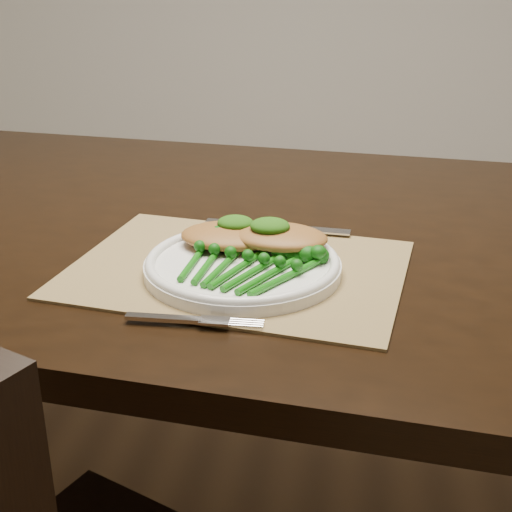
# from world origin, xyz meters

# --- Properties ---
(dining_table) EXTENTS (1.69, 1.07, 0.75)m
(dining_table) POSITION_xyz_m (-0.04, -0.03, 0.38)
(dining_table) COLOR black
(dining_table) RESTS_ON ground
(placemat) EXTENTS (0.46, 0.36, 0.00)m
(placemat) POSITION_xyz_m (-0.02, -0.21, 0.75)
(placemat) COLOR olive
(placemat) RESTS_ON dining_table
(dinner_plate) EXTENTS (0.25, 0.25, 0.02)m
(dinner_plate) POSITION_xyz_m (-0.02, -0.22, 0.76)
(dinner_plate) COLOR white
(dinner_plate) RESTS_ON placemat
(knife) EXTENTS (0.21, 0.03, 0.01)m
(knife) POSITION_xyz_m (-0.01, -0.06, 0.76)
(knife) COLOR silver
(knife) RESTS_ON placemat
(fork) EXTENTS (0.15, 0.02, 0.00)m
(fork) POSITION_xyz_m (-0.04, -0.36, 0.76)
(fork) COLOR silver
(fork) RESTS_ON placemat
(chicken_fillet_left) EXTENTS (0.14, 0.10, 0.03)m
(chicken_fillet_left) POSITION_xyz_m (-0.04, -0.17, 0.78)
(chicken_fillet_left) COLOR #99642C
(chicken_fillet_left) RESTS_ON dinner_plate
(chicken_fillet_right) EXTENTS (0.14, 0.10, 0.03)m
(chicken_fillet_right) POSITION_xyz_m (0.03, -0.18, 0.79)
(chicken_fillet_right) COLOR #99642C
(chicken_fillet_right) RESTS_ON dinner_plate
(pesto_dollop_left) EXTENTS (0.05, 0.04, 0.02)m
(pesto_dollop_left) POSITION_xyz_m (-0.03, -0.16, 0.80)
(pesto_dollop_left) COLOR #164209
(pesto_dollop_left) RESTS_ON chicken_fillet_left
(pesto_dollop_right) EXTENTS (0.05, 0.04, 0.02)m
(pesto_dollop_right) POSITION_xyz_m (0.01, -0.18, 0.80)
(pesto_dollop_right) COLOR #164209
(pesto_dollop_right) RESTS_ON chicken_fillet_right
(broccolini_bundle) EXTENTS (0.19, 0.20, 0.04)m
(broccolini_bundle) POSITION_xyz_m (-0.01, -0.25, 0.77)
(broccolini_bundle) COLOR #105C0C
(broccolini_bundle) RESTS_ON dinner_plate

